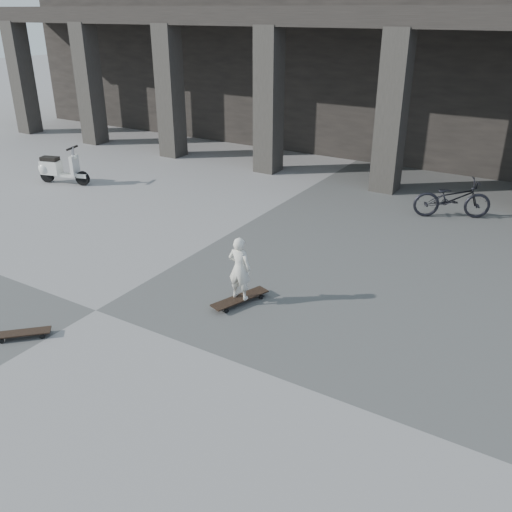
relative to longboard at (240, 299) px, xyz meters
The scene contains 7 objects.
ground 2.30m from the longboard, 142.70° to the right, with size 90.00×90.00×0.00m, color #4E4E4C.
colonnade 12.85m from the longboard, 98.42° to the left, with size 28.00×8.82×6.00m.
longboard is the anchor object (origin of this frame).
skateboard_spare 3.30m from the longboard, 130.61° to the right, with size 0.70×0.69×0.09m.
child 0.55m from the longboard, 90.00° to the right, with size 0.38×0.25×1.05m, color silver.
scooter 8.51m from the longboard, 159.27° to the left, with size 1.46×0.69×1.04m.
bicycle 6.23m from the longboard, 71.85° to the left, with size 0.60×1.72×0.90m, color black.
Camera 1 is at (6.07, -5.05, 4.36)m, focal length 38.00 mm.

